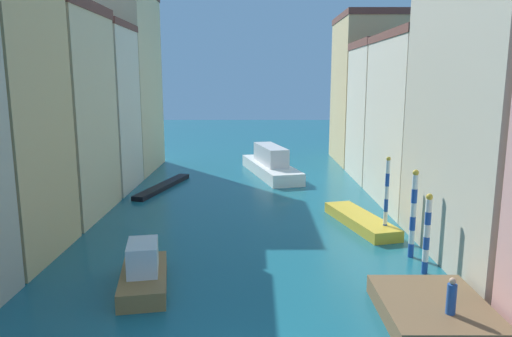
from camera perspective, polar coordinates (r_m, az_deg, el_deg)
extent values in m
plane|color=#196070|center=(39.19, -0.89, -3.36)|extent=(154.00, 154.00, 0.00)
cube|color=beige|center=(35.58, -23.40, 5.68)|extent=(6.63, 8.45, 13.88)
cube|color=brown|center=(35.82, -24.29, 17.39)|extent=(6.76, 8.62, 0.73)
cube|color=beige|center=(43.28, -19.08, 6.58)|extent=(6.63, 7.05, 13.71)
cube|color=brown|center=(43.44, -19.67, 16.00)|extent=(6.76, 7.19, 0.55)
cube|color=beige|center=(51.78, -15.97, 9.68)|extent=(6.63, 10.55, 17.97)
cube|color=#BCB299|center=(27.38, 28.16, 7.27)|extent=(6.63, 11.95, 16.90)
cube|color=beige|center=(37.98, 19.83, 5.07)|extent=(6.63, 10.60, 12.40)
cube|color=brown|center=(37.98, 20.46, 14.85)|extent=(6.76, 10.81, 0.58)
cube|color=beige|center=(47.32, 15.85, 6.27)|extent=(6.63, 8.34, 12.41)
cube|color=brown|center=(47.32, 16.26, 14.20)|extent=(6.76, 8.50, 0.70)
cube|color=#DBB77A|center=(56.88, 13.23, 8.90)|extent=(6.63, 10.59, 16.09)
cube|color=brown|center=(57.29, 13.59, 17.31)|extent=(6.76, 10.80, 0.68)
cube|color=brown|center=(20.97, 20.68, -15.71)|extent=(4.14, 5.16, 0.78)
cylinder|color=#234C93|center=(19.78, 22.57, -14.36)|extent=(0.36, 0.36, 1.18)
sphere|color=tan|center=(19.49, 22.73, -12.43)|extent=(0.26, 0.26, 0.26)
cylinder|color=#1E479E|center=(25.35, 19.75, -11.17)|extent=(0.30, 0.30, 0.63)
cylinder|color=white|center=(25.13, 19.84, -9.83)|extent=(0.30, 0.30, 0.63)
cylinder|color=#1E479E|center=(24.92, 19.93, -8.46)|extent=(0.30, 0.30, 0.63)
cylinder|color=white|center=(24.73, 20.03, -7.07)|extent=(0.30, 0.30, 0.63)
cylinder|color=#1E479E|center=(24.55, 20.12, -5.66)|extent=(0.30, 0.30, 0.63)
cylinder|color=white|center=(24.39, 20.21, -4.23)|extent=(0.30, 0.30, 0.63)
sphere|color=gold|center=(24.29, 20.28, -3.24)|extent=(0.33, 0.33, 0.33)
cylinder|color=#1E479E|center=(27.31, 18.25, -9.35)|extent=(0.30, 0.30, 0.76)
cylinder|color=white|center=(27.07, 18.35, -7.84)|extent=(0.30, 0.30, 0.76)
cylinder|color=#1E479E|center=(26.84, 18.44, -6.30)|extent=(0.30, 0.30, 0.76)
cylinder|color=white|center=(26.64, 18.54, -4.74)|extent=(0.30, 0.30, 0.76)
cylinder|color=#1E479E|center=(26.46, 18.63, -3.16)|extent=(0.30, 0.30, 0.76)
cylinder|color=white|center=(26.30, 18.73, -1.55)|extent=(0.30, 0.30, 0.76)
sphere|color=gold|center=(26.20, 18.79, -0.48)|extent=(0.33, 0.33, 0.33)
cylinder|color=#1E479E|center=(30.27, 15.34, -7.20)|extent=(0.24, 0.24, 0.79)
cylinder|color=white|center=(30.04, 15.42, -5.76)|extent=(0.24, 0.24, 0.79)
cylinder|color=#1E479E|center=(29.83, 15.49, -4.30)|extent=(0.24, 0.24, 0.79)
cylinder|color=white|center=(29.64, 15.57, -2.82)|extent=(0.24, 0.24, 0.79)
cylinder|color=#1E479E|center=(29.48, 15.64, -1.32)|extent=(0.24, 0.24, 0.79)
cylinder|color=white|center=(29.33, 15.72, 0.19)|extent=(0.24, 0.24, 0.79)
sphere|color=gold|center=(29.25, 15.77, 1.14)|extent=(0.26, 0.26, 0.26)
cube|color=white|center=(47.93, 1.83, -0.07)|extent=(6.00, 12.66, 1.17)
cube|color=silver|center=(47.68, 1.84, 1.68)|extent=(3.43, 6.77, 1.80)
cube|color=black|center=(42.72, -11.08, -2.11)|extent=(3.35, 9.64, 0.39)
cube|color=gold|center=(32.06, 12.54, -6.14)|extent=(3.73, 7.67, 0.71)
cube|color=olive|center=(22.96, -13.33, -12.90)|extent=(2.89, 5.29, 0.81)
cube|color=silver|center=(22.55, -13.45, -10.35)|extent=(1.70, 2.35, 1.38)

